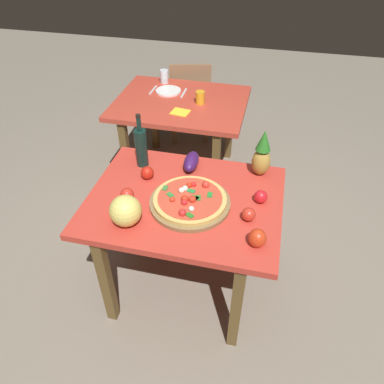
{
  "coord_description": "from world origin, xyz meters",
  "views": [
    {
      "loc": [
        0.41,
        -1.56,
        2.13
      ],
      "look_at": [
        0.04,
        0.0,
        0.8
      ],
      "focal_mm": 34.52,
      "sensor_mm": 36.0,
      "label": 1
    }
  ],
  "objects_px": {
    "wine_bottle": "(141,147)",
    "pineapple_left": "(262,155)",
    "melon": "(125,211)",
    "bell_pepper": "(257,238)",
    "eggplant": "(191,162)",
    "tomato_near_board": "(127,195)",
    "pizza_board": "(190,203)",
    "tomato_at_corner": "(261,197)",
    "tomato_by_bottle": "(147,173)",
    "fork_utensil": "(153,90)",
    "display_table": "(185,211)",
    "tomato_beside_pepper": "(249,214)",
    "drinking_glass_water": "(164,76)",
    "drinking_glass_juice": "(200,97)",
    "napkin_folded": "(180,112)",
    "dinner_plate": "(168,91)",
    "pizza": "(190,199)",
    "knife_utensil": "(184,93)",
    "dining_chair": "(190,96)",
    "background_table": "(181,112)"
  },
  "relations": [
    {
      "from": "wine_bottle",
      "to": "pineapple_left",
      "type": "height_order",
      "value": "wine_bottle"
    },
    {
      "from": "melon",
      "to": "bell_pepper",
      "type": "distance_m",
      "value": 0.69
    },
    {
      "from": "eggplant",
      "to": "tomato_near_board",
      "type": "height_order",
      "value": "eggplant"
    },
    {
      "from": "pizza_board",
      "to": "tomato_at_corner",
      "type": "distance_m",
      "value": 0.4
    },
    {
      "from": "tomato_by_bottle",
      "to": "fork_utensil",
      "type": "height_order",
      "value": "tomato_by_bottle"
    },
    {
      "from": "display_table",
      "to": "tomato_beside_pepper",
      "type": "xyz_separation_m",
      "value": [
        0.38,
        -0.09,
        0.14
      ]
    },
    {
      "from": "bell_pepper",
      "to": "melon",
      "type": "bearing_deg",
      "value": -179.87
    },
    {
      "from": "display_table",
      "to": "drinking_glass_water",
      "type": "relative_size",
      "value": 9.46
    },
    {
      "from": "drinking_glass_juice",
      "to": "tomato_near_board",
      "type": "bearing_deg",
      "value": -96.17
    },
    {
      "from": "eggplant",
      "to": "napkin_folded",
      "type": "height_order",
      "value": "eggplant"
    },
    {
      "from": "bell_pepper",
      "to": "dinner_plate",
      "type": "relative_size",
      "value": 0.45
    },
    {
      "from": "drinking_glass_water",
      "to": "melon",
      "type": "bearing_deg",
      "value": -79.64
    },
    {
      "from": "eggplant",
      "to": "drinking_glass_water",
      "type": "bearing_deg",
      "value": 113.8
    },
    {
      "from": "pizza_board",
      "to": "eggplant",
      "type": "height_order",
      "value": "eggplant"
    },
    {
      "from": "pineapple_left",
      "to": "drinking_glass_water",
      "type": "distance_m",
      "value": 1.56
    },
    {
      "from": "pizza",
      "to": "drinking_glass_juice",
      "type": "relative_size",
      "value": 4.01
    },
    {
      "from": "tomato_at_corner",
      "to": "dinner_plate",
      "type": "distance_m",
      "value": 1.58
    },
    {
      "from": "knife_utensil",
      "to": "pineapple_left",
      "type": "bearing_deg",
      "value": -54.04
    },
    {
      "from": "dining_chair",
      "to": "tomato_at_corner",
      "type": "distance_m",
      "value": 2.02
    },
    {
      "from": "fork_utensil",
      "to": "display_table",
      "type": "bearing_deg",
      "value": -63.45
    },
    {
      "from": "tomato_at_corner",
      "to": "tomato_near_board",
      "type": "bearing_deg",
      "value": -167.89
    },
    {
      "from": "knife_utensil",
      "to": "bell_pepper",
      "type": "bearing_deg",
      "value": -64.3
    },
    {
      "from": "pizza_board",
      "to": "drinking_glass_water",
      "type": "relative_size",
      "value": 3.88
    },
    {
      "from": "drinking_glass_juice",
      "to": "pizza",
      "type": "bearing_deg",
      "value": -80.32
    },
    {
      "from": "background_table",
      "to": "tomato_beside_pepper",
      "type": "bearing_deg",
      "value": -61.33
    },
    {
      "from": "tomato_near_board",
      "to": "tomato_beside_pepper",
      "type": "distance_m",
      "value": 0.69
    },
    {
      "from": "melon",
      "to": "tomato_beside_pepper",
      "type": "relative_size",
      "value": 2.27
    },
    {
      "from": "tomato_at_corner",
      "to": "wine_bottle",
      "type": "bearing_deg",
      "value": 165.6
    },
    {
      "from": "melon",
      "to": "napkin_folded",
      "type": "xyz_separation_m",
      "value": [
        -0.04,
        1.28,
        -0.08
      ]
    },
    {
      "from": "display_table",
      "to": "knife_utensil",
      "type": "xyz_separation_m",
      "value": [
        -0.35,
        1.36,
        0.1
      ]
    },
    {
      "from": "wine_bottle",
      "to": "tomato_at_corner",
      "type": "relative_size",
      "value": 4.67
    },
    {
      "from": "background_table",
      "to": "tomato_near_board",
      "type": "relative_size",
      "value": 13.87
    },
    {
      "from": "tomato_near_board",
      "to": "tomato_at_corner",
      "type": "distance_m",
      "value": 0.76
    },
    {
      "from": "tomato_by_bottle",
      "to": "tomato_at_corner",
      "type": "bearing_deg",
      "value": -5.43
    },
    {
      "from": "drinking_glass_juice",
      "to": "pineapple_left",
      "type": "bearing_deg",
      "value": -56.86
    },
    {
      "from": "dining_chair",
      "to": "melon",
      "type": "relative_size",
      "value": 4.98
    },
    {
      "from": "tomato_beside_pepper",
      "to": "tomato_at_corner",
      "type": "relative_size",
      "value": 0.99
    },
    {
      "from": "background_table",
      "to": "eggplant",
      "type": "xyz_separation_m",
      "value": [
        0.31,
        -0.91,
        0.14
      ]
    },
    {
      "from": "melon",
      "to": "drinking_glass_water",
      "type": "distance_m",
      "value": 1.84
    },
    {
      "from": "pizza",
      "to": "tomato_beside_pepper",
      "type": "bearing_deg",
      "value": -8.24
    },
    {
      "from": "knife_utensil",
      "to": "drinking_glass_water",
      "type": "bearing_deg",
      "value": 141.29
    },
    {
      "from": "tomato_at_corner",
      "to": "fork_utensil",
      "type": "bearing_deg",
      "value": 129.22
    },
    {
      "from": "pizza",
      "to": "dinner_plate",
      "type": "relative_size",
      "value": 1.87
    },
    {
      "from": "pizza",
      "to": "pineapple_left",
      "type": "bearing_deg",
      "value": 47.09
    },
    {
      "from": "tomato_by_bottle",
      "to": "bell_pepper",
      "type": "bearing_deg",
      "value": -29.43
    },
    {
      "from": "melon",
      "to": "dining_chair",
      "type": "bearing_deg",
      "value": 94.48
    },
    {
      "from": "tomato_beside_pepper",
      "to": "tomato_at_corner",
      "type": "height_order",
      "value": "same"
    },
    {
      "from": "background_table",
      "to": "wine_bottle",
      "type": "bearing_deg",
      "value": -90.28
    },
    {
      "from": "bell_pepper",
      "to": "tomato_by_bottle",
      "type": "distance_m",
      "value": 0.81
    },
    {
      "from": "bell_pepper",
      "to": "tomato_by_bottle",
      "type": "xyz_separation_m",
      "value": [
        -0.71,
        0.4,
        -0.01
      ]
    }
  ]
}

